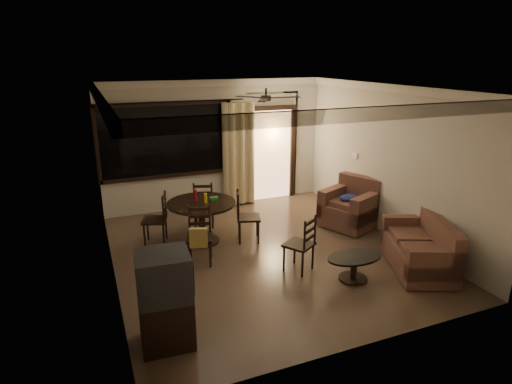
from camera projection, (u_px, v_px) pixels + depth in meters
name	position (u px, v px, depth m)	size (l,w,h in m)	color
ground	(265.00, 252.00, 7.47)	(5.50, 5.50, 0.00)	#7F6651
room_shell	(258.00, 130.00, 8.69)	(5.50, 6.70, 5.50)	beige
dining_table	(202.00, 211.00, 7.72)	(1.23, 1.23, 0.99)	black
dining_chair_west	(156.00, 229.00, 7.76)	(0.53, 0.53, 0.95)	black
dining_chair_east	(248.00, 226.00, 7.88)	(0.53, 0.53, 0.95)	black
dining_chair_south	(200.00, 246.00, 7.00)	(0.53, 0.56, 0.95)	black
dining_chair_north	(204.00, 212.00, 8.57)	(0.53, 0.53, 0.95)	black
tv_cabinet	(165.00, 299.00, 4.95)	(0.65, 0.59, 1.17)	black
sofa	(422.00, 249.00, 6.83)	(1.34, 1.71, 0.81)	#41231E
armchair	(352.00, 207.00, 8.55)	(1.24, 1.24, 0.95)	#41231E
coffee_table	(354.00, 264.00, 6.49)	(0.89, 0.54, 0.39)	black
side_chair	(299.00, 254.00, 6.77)	(0.57, 0.57, 0.93)	black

